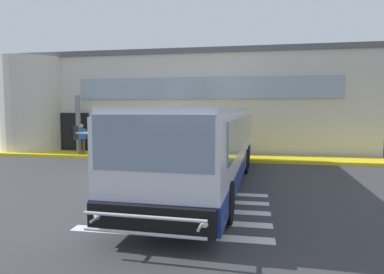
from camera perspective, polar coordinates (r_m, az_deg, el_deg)
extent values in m
cube|color=#353538|center=(13.53, -5.91, -6.57)|extent=(80.00, 90.00, 0.02)
cube|color=silver|center=(7.43, -3.91, -16.11)|extent=(4.40, 0.36, 0.01)
cube|color=silver|center=(8.26, -2.33, -13.93)|extent=(4.40, 0.36, 0.01)
cube|color=silver|center=(9.10, -1.07, -12.15)|extent=(4.40, 0.36, 0.01)
cube|color=silver|center=(9.94, -0.03, -10.66)|extent=(4.40, 0.36, 0.01)
cube|color=silver|center=(10.80, 0.84, -9.40)|extent=(4.40, 0.36, 0.01)
cube|color=beige|center=(25.01, 1.75, 5.33)|extent=(20.76, 12.00, 5.75)
cube|color=#56565B|center=(25.21, 1.77, 12.21)|extent=(20.96, 12.20, 0.30)
cylinder|color=beige|center=(23.55, -25.07, 4.91)|extent=(4.40, 4.40, 5.75)
cube|color=black|center=(21.52, -19.23, 0.68)|extent=(1.80, 0.16, 2.40)
cube|color=#8C9EAD|center=(18.92, 2.04, 8.29)|extent=(14.76, 0.10, 1.20)
cube|color=yellow|center=(18.10, -1.67, -3.37)|extent=(24.76, 2.00, 0.15)
cylinder|color=slate|center=(20.75, -18.75, 2.19)|extent=(0.28, 0.28, 3.28)
cube|color=silver|center=(11.66, 2.33, -1.25)|extent=(2.99, 11.35, 2.15)
cube|color=navy|center=(11.77, 2.32, -5.12)|extent=(3.03, 11.39, 0.55)
cube|color=silver|center=(11.60, 2.35, 4.54)|extent=(2.88, 11.14, 0.20)
cube|color=gray|center=(6.22, -6.78, -1.07)|extent=(2.35, 0.21, 1.05)
cube|color=gray|center=(11.76, 8.82, 1.20)|extent=(0.43, 10.05, 0.95)
cube|color=gray|center=(12.20, -3.40, 1.38)|extent=(0.43, 10.05, 0.95)
cube|color=black|center=(6.19, -6.82, 2.20)|extent=(2.15, 0.18, 0.28)
cube|color=black|center=(6.39, -7.05, -13.72)|extent=(2.46, 0.30, 0.52)
sphere|color=beige|center=(6.10, 2.23, -14.42)|extent=(0.18, 0.18, 0.18)
sphere|color=beige|center=(6.75, -15.60, -12.67)|extent=(0.18, 0.18, 0.18)
cylinder|color=#B7B7BF|center=(7.02, -17.85, 0.63)|extent=(0.40, 0.07, 0.05)
cube|color=black|center=(7.12, -19.24, 0.65)|extent=(0.05, 0.20, 0.28)
cylinder|color=black|center=(7.94, 5.84, -10.99)|extent=(0.34, 1.01, 1.00)
cylinder|color=black|center=(8.52, -10.31, -9.93)|extent=(0.34, 1.01, 1.00)
cylinder|color=black|center=(14.04, 8.82, -4.07)|extent=(0.34, 1.01, 1.00)
cylinder|color=black|center=(14.38, -0.58, -3.80)|extent=(0.34, 1.01, 1.00)
cylinder|color=black|center=(15.32, 9.14, -3.33)|extent=(0.34, 1.01, 1.00)
cylinder|color=black|center=(15.63, 0.50, -3.10)|extent=(0.34, 1.01, 1.00)
cylinder|color=#B7B7BF|center=(6.11, -8.24, -15.93)|extent=(2.25, 0.15, 0.06)
cylinder|color=#B7B7BF|center=(6.01, -8.28, -13.25)|extent=(2.25, 0.15, 0.06)
cylinder|color=#B7B7BF|center=(5.99, 1.51, -14.79)|extent=(0.07, 0.50, 0.05)
cylinder|color=#B7B7BF|center=(6.62, -15.75, -13.03)|extent=(0.07, 0.50, 0.05)
cylinder|color=#4C4233|center=(19.52, -17.90, -1.53)|extent=(0.15, 0.15, 0.85)
cylinder|color=#4C4233|center=(19.45, -18.46, -1.56)|extent=(0.15, 0.15, 0.85)
cube|color=#2659A5|center=(19.42, -18.23, 0.55)|extent=(0.42, 0.43, 0.58)
sphere|color=tan|center=(19.40, -18.27, 1.79)|extent=(0.23, 0.23, 0.23)
cylinder|color=#2659A5|center=(19.50, -17.53, 0.44)|extent=(0.09, 0.09, 0.55)
cylinder|color=#2659A5|center=(19.35, -18.93, 0.37)|extent=(0.09, 0.09, 0.55)
cylinder|color=#4C4233|center=(19.32, -15.76, -1.54)|extent=(0.15, 0.15, 0.85)
cylinder|color=#4C4233|center=(19.44, -16.23, -1.51)|extent=(0.15, 0.15, 0.85)
cube|color=#338C4C|center=(19.32, -16.04, 0.58)|extent=(0.42, 0.29, 0.58)
sphere|color=tan|center=(19.29, -16.07, 1.83)|extent=(0.23, 0.23, 0.23)
cylinder|color=#338C4C|center=(19.17, -15.45, 0.42)|extent=(0.09, 0.09, 0.55)
cylinder|color=#338C4C|center=(19.47, -16.62, 0.46)|extent=(0.09, 0.09, 0.55)
cube|color=#26663F|center=(19.45, -15.73, 0.56)|extent=(0.33, 0.24, 0.44)
cylinder|color=yellow|center=(16.55, 4.79, -2.85)|extent=(0.18, 0.18, 0.90)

